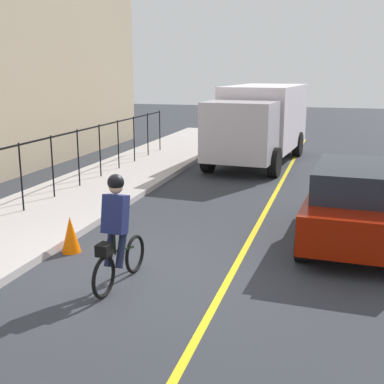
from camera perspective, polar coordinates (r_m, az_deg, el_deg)
name	(u,v)px	position (r m, az deg, el deg)	size (l,w,h in m)	color
ground_plane	(137,271)	(8.94, -6.21, -8.76)	(80.00, 80.00, 0.00)	#2F3238
lane_line_centre	(227,281)	(8.50, 3.98, -9.91)	(36.00, 0.12, 0.01)	yellow
cyclist_lead	(117,232)	(8.08, -8.42, -4.41)	(1.71, 0.38, 1.83)	black
patrol_sedan	(357,202)	(10.64, 17.90, -1.02)	(4.49, 2.11, 1.58)	#811302
box_truck_background	(260,120)	(19.04, 7.58, 7.95)	(6.88, 2.99, 2.78)	silver
traffic_cone_near	(71,234)	(9.92, -13.40, -4.63)	(0.36, 0.36, 0.70)	#F45D02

